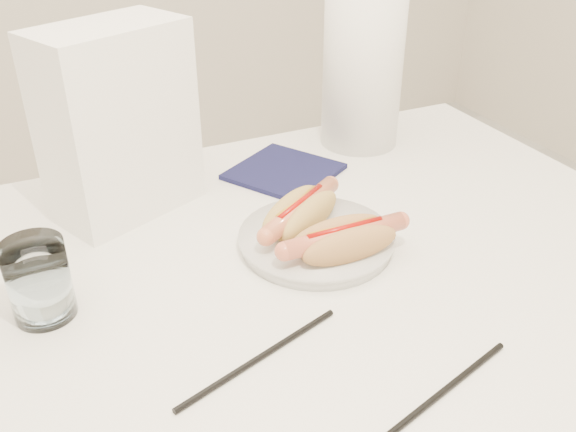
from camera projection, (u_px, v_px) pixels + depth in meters
name	position (u px, v px, depth m)	size (l,w,h in m)	color
table	(246.00, 324.00, 0.78)	(1.20, 0.80, 0.75)	white
plate	(316.00, 242.00, 0.82)	(0.20, 0.20, 0.02)	silver
hotdog_left	(300.00, 213.00, 0.83)	(0.15, 0.12, 0.04)	tan
hotdog_right	(344.00, 240.00, 0.77)	(0.16, 0.06, 0.04)	#BC8449
water_glass	(39.00, 280.00, 0.68)	(0.07, 0.07, 0.09)	white
chopstick_near	(260.00, 357.00, 0.64)	(0.01, 0.01, 0.21)	black
chopstick_far	(439.00, 395.00, 0.60)	(0.01, 0.01, 0.21)	black
napkin_box	(118.00, 122.00, 0.85)	(0.20, 0.11, 0.26)	white
navy_napkin	(284.00, 172.00, 1.01)	(0.15, 0.15, 0.01)	#111238
paper_towel_roll	(363.00, 58.00, 1.04)	(0.13, 0.13, 0.30)	white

